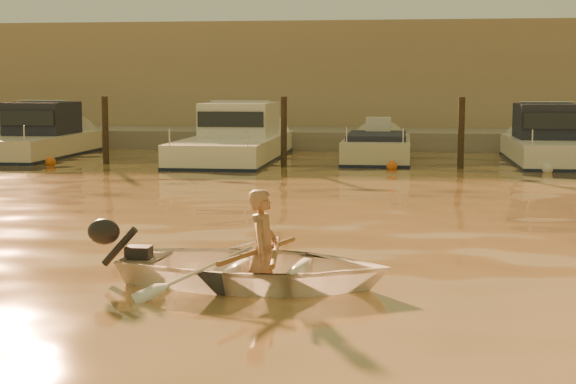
# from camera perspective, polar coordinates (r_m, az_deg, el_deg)

# --- Properties ---
(ground_plane) EXTENTS (160.00, 160.00, 0.00)m
(ground_plane) POSITION_cam_1_polar(r_m,az_deg,el_deg) (11.91, -8.37, -4.63)
(ground_plane) COLOR olive
(ground_plane) RESTS_ON ground
(dinghy) EXTENTS (3.44, 2.61, 0.67)m
(dinghy) POSITION_cam_1_polar(r_m,az_deg,el_deg) (10.54, -2.14, -4.90)
(dinghy) COLOR white
(dinghy) RESTS_ON ground_plane
(person) EXTENTS (0.40, 0.56, 1.46)m
(person) POSITION_cam_1_polar(r_m,az_deg,el_deg) (10.48, -1.62, -3.79)
(person) COLOR #9D714E
(person) RESTS_ON dinghy
(outboard_motor) EXTENTS (0.93, 0.48, 0.70)m
(outboard_motor) POSITION_cam_1_polar(r_m,az_deg,el_deg) (11.01, -9.72, -4.13)
(outboard_motor) COLOR black
(outboard_motor) RESTS_ON dinghy
(oar_port) EXTENTS (0.30, 2.09, 0.13)m
(oar_port) POSITION_cam_1_polar(r_m,az_deg,el_deg) (10.44, -0.82, -3.86)
(oar_port) COLOR brown
(oar_port) RESTS_ON dinghy
(oar_starboard) EXTENTS (0.62, 2.04, 0.13)m
(oar_starboard) POSITION_cam_1_polar(r_m,az_deg,el_deg) (10.49, -1.88, -3.82)
(oar_starboard) COLOR brown
(oar_starboard) RESTS_ON dinghy
(moored_boat_1) EXTENTS (2.32, 6.87, 1.75)m
(moored_boat_1) POSITION_cam_1_polar(r_m,az_deg,el_deg) (29.73, -16.01, 3.41)
(moored_boat_1) COLOR beige
(moored_boat_1) RESTS_ON ground_plane
(moored_boat_2) EXTENTS (2.69, 8.86, 1.75)m
(moored_boat_2) POSITION_cam_1_polar(r_m,az_deg,el_deg) (27.77, -3.43, 3.43)
(moored_boat_2) COLOR white
(moored_boat_2) RESTS_ON ground_plane
(moored_boat_3) EXTENTS (1.98, 5.74, 0.95)m
(moored_boat_3) POSITION_cam_1_polar(r_m,az_deg,el_deg) (27.31, 5.78, 2.50)
(moored_boat_3) COLOR beige
(moored_boat_3) RESTS_ON ground_plane
(moored_boat_4) EXTENTS (2.19, 6.76, 1.75)m
(moored_boat_4) POSITION_cam_1_polar(r_m,az_deg,el_deg) (27.61, 16.48, 3.13)
(moored_boat_4) COLOR silver
(moored_boat_4) RESTS_ON ground_plane
(piling_1) EXTENTS (0.18, 0.18, 2.20)m
(piling_1) POSITION_cam_1_polar(r_m,az_deg,el_deg) (26.53, -11.71, 3.72)
(piling_1) COLOR #2D2319
(piling_1) RESTS_ON ground_plane
(piling_2) EXTENTS (0.18, 0.18, 2.20)m
(piling_2) POSITION_cam_1_polar(r_m,az_deg,el_deg) (25.29, -0.27, 3.71)
(piling_2) COLOR #2D2319
(piling_2) RESTS_ON ground_plane
(piling_3) EXTENTS (0.18, 0.18, 2.20)m
(piling_3) POSITION_cam_1_polar(r_m,az_deg,el_deg) (25.11, 11.13, 3.55)
(piling_3) COLOR #2D2319
(piling_3) RESTS_ON ground_plane
(fender_b) EXTENTS (0.30, 0.30, 0.30)m
(fender_b) POSITION_cam_1_polar(r_m,az_deg,el_deg) (26.64, -15.10, 1.91)
(fender_b) COLOR #C45A17
(fender_b) RESTS_ON ground_plane
(fender_c) EXTENTS (0.30, 0.30, 0.30)m
(fender_c) POSITION_cam_1_polar(r_m,az_deg,el_deg) (24.70, -5.50, 1.73)
(fender_c) COLOR silver
(fender_c) RESTS_ON ground_plane
(fender_d) EXTENTS (0.30, 0.30, 0.30)m
(fender_d) POSITION_cam_1_polar(r_m,az_deg,el_deg) (24.52, 6.73, 1.67)
(fender_d) COLOR #DA5D19
(fender_d) RESTS_ON ground_plane
(fender_e) EXTENTS (0.30, 0.30, 0.30)m
(fender_e) POSITION_cam_1_polar(r_m,az_deg,el_deg) (24.62, 16.43, 1.45)
(fender_e) COLOR silver
(fender_e) RESTS_ON ground_plane
(quay) EXTENTS (52.00, 4.00, 1.00)m
(quay) POSITION_cam_1_polar(r_m,az_deg,el_deg) (32.95, 1.89, 3.19)
(quay) COLOR gray
(quay) RESTS_ON ground_plane
(waterfront_building) EXTENTS (46.00, 7.00, 4.80)m
(waterfront_building) POSITION_cam_1_polar(r_m,az_deg,el_deg) (38.35, 2.72, 7.11)
(waterfront_building) COLOR #9E8466
(waterfront_building) RESTS_ON quay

